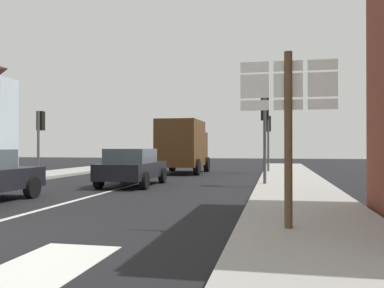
{
  "coord_description": "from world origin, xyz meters",
  "views": [
    {
      "loc": [
        5.62,
        -5.96,
        1.54
      ],
      "look_at": [
        2.8,
        8.13,
        1.64
      ],
      "focal_mm": 38.98,
      "sensor_mm": 36.0,
      "label": 1
    }
  ],
  "objects": [
    {
      "name": "ground_plane",
      "position": [
        0.0,
        10.0,
        0.0
      ],
      "size": [
        80.0,
        80.0,
        0.0
      ],
      "primitive_type": "plane",
      "color": "black"
    },
    {
      "name": "sidewalk_right",
      "position": [
        6.32,
        8.0,
        0.07
      ],
      "size": [
        2.79,
        44.0,
        0.14
      ],
      "primitive_type": "cube",
      "color": "#9E9B96",
      "rests_on": "ground"
    },
    {
      "name": "lane_centre_stripe",
      "position": [
        0.0,
        6.0,
        0.01
      ],
      "size": [
        0.16,
        12.0,
        0.01
      ],
      "primitive_type": "cube",
      "color": "silver",
      "rests_on": "ground"
    },
    {
      "name": "lane_turn_arrow",
      "position": [
        2.71,
        -1.0,
        0.01
      ],
      "size": [
        1.2,
        2.2,
        0.01
      ],
      "primitive_type": "cube",
      "color": "silver",
      "rests_on": "ground"
    },
    {
      "name": "sedan_far",
      "position": [
        0.08,
        9.71,
        0.76
      ],
      "size": [
        2.06,
        4.24,
        1.47
      ],
      "color": "black",
      "rests_on": "ground"
    },
    {
      "name": "delivery_truck",
      "position": [
        0.36,
        17.65,
        1.65
      ],
      "size": [
        2.5,
        5.01,
        3.05
      ],
      "color": "#4C2D14",
      "rests_on": "ground"
    },
    {
      "name": "route_sign_post",
      "position": [
        5.84,
        1.46,
        2.0
      ],
      "size": [
        1.66,
        0.14,
        3.2
      ],
      "color": "brown",
      "rests_on": "ground"
    },
    {
      "name": "traffic_light_near_right",
      "position": [
        5.23,
        10.32,
        2.57
      ],
      "size": [
        0.3,
        0.49,
        3.47
      ],
      "color": "#47474C",
      "rests_on": "ground"
    },
    {
      "name": "traffic_light_far_right",
      "position": [
        5.23,
        18.56,
        2.47
      ],
      "size": [
        0.3,
        0.49,
        3.34
      ],
      "color": "#47474C",
      "rests_on": "ground"
    },
    {
      "name": "traffic_light_near_left",
      "position": [
        -5.23,
        11.82,
        2.38
      ],
      "size": [
        0.3,
        0.49,
        3.22
      ],
      "color": "#47474C",
      "rests_on": "ground"
    }
  ]
}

